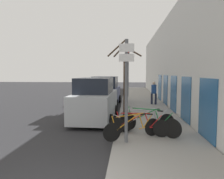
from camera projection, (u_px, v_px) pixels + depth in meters
ground_plane at (107, 108)px, 15.40m from camera, size 80.00×80.00×0.00m
sidewalk_curb at (141, 102)px, 17.99m from camera, size 3.20×32.00×0.15m
building_facade at (164, 63)px, 17.56m from camera, size 0.23×32.00×6.50m
signpost at (126, 87)px, 7.16m from camera, size 0.49×0.13×3.41m
bicycle_0 at (133, 128)px, 7.67m from camera, size 2.02×1.15×0.89m
bicycle_1 at (138, 125)px, 8.08m from camera, size 2.25×0.61×0.86m
bicycle_2 at (149, 123)px, 8.29m from camera, size 2.14×1.51×0.98m
bicycle_3 at (146, 121)px, 8.69m from camera, size 2.31×0.73×0.91m
parked_car_0 at (95, 101)px, 11.23m from camera, size 2.20×4.46×2.21m
parked_car_1 at (106, 92)px, 16.58m from camera, size 2.22×4.82×2.18m
pedestrian_near at (154, 91)px, 15.93m from camera, size 0.43×0.37×1.65m
street_tree at (125, 80)px, 12.02m from camera, size 1.93×0.67×4.12m
traffic_light at (128, 67)px, 21.13m from camera, size 0.20×0.30×4.50m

